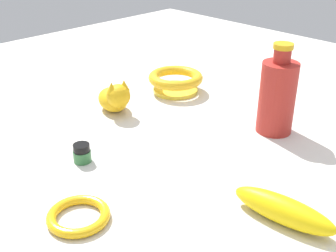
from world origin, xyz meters
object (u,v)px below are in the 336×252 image
(cat_figurine, at_px, (115,98))
(bangle, at_px, (78,216))
(bowl, at_px, (176,80))
(bottle_tall, at_px, (277,96))
(banana, at_px, (283,210))
(nail_polish_jar, at_px, (82,153))

(cat_figurine, bearing_deg, bangle, -136.46)
(bowl, bearing_deg, cat_figurine, 176.39)
(bowl, height_order, cat_figurine, cat_figurine)
(bottle_tall, relative_size, banana, 1.17)
(bowl, relative_size, nail_polish_jar, 3.92)
(bottle_tall, height_order, banana, bottle_tall)
(banana, bearing_deg, nail_polish_jar, -168.89)
(bowl, xyz_separation_m, bottle_tall, (-0.01, -0.32, 0.05))
(bowl, bearing_deg, nail_polish_jar, -162.16)
(bangle, bearing_deg, bowl, 28.64)
(bowl, height_order, bottle_tall, bottle_tall)
(banana, relative_size, nail_polish_jar, 4.56)
(cat_figurine, bearing_deg, bowl, -3.61)
(bowl, height_order, banana, bowl)
(bangle, bearing_deg, cat_figurine, 43.54)
(bowl, distance_m, nail_polish_jar, 0.41)
(bottle_tall, bearing_deg, nail_polish_jar, 153.38)
(bangle, height_order, nail_polish_jar, nail_polish_jar)
(bottle_tall, distance_m, cat_figurine, 0.38)
(banana, xyz_separation_m, cat_figurine, (0.07, 0.52, 0.02))
(bowl, relative_size, bangle, 1.44)
(bottle_tall, bearing_deg, banana, -144.44)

